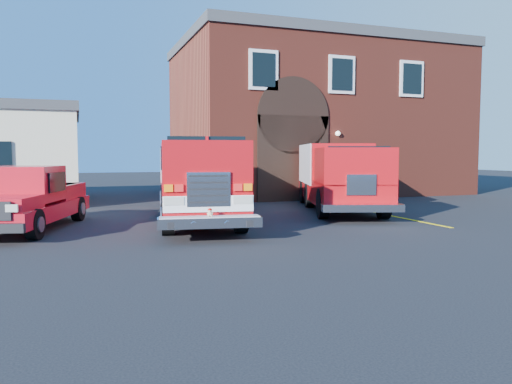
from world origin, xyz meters
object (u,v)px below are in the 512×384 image
object	(u,v)px
pickup_truck	(27,200)
fire_station	(313,119)
fire_engine	(197,179)
secondary_truck	(339,174)

from	to	relation	value
pickup_truck	fire_station	bearing A→B (deg)	36.12
fire_engine	secondary_truck	size ratio (longest dim) A/B	1.07
fire_engine	pickup_truck	distance (m)	5.16
fire_engine	pickup_truck	size ratio (longest dim) A/B	1.49
fire_station	secondary_truck	size ratio (longest dim) A/B	1.81
pickup_truck	secondary_truck	distance (m)	11.23
pickup_truck	secondary_truck	world-z (taller)	secondary_truck
fire_station	secondary_truck	xyz separation A→B (m)	(-3.30, -9.01, -2.83)
fire_engine	pickup_truck	world-z (taller)	fire_engine
fire_engine	pickup_truck	bearing A→B (deg)	-176.33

